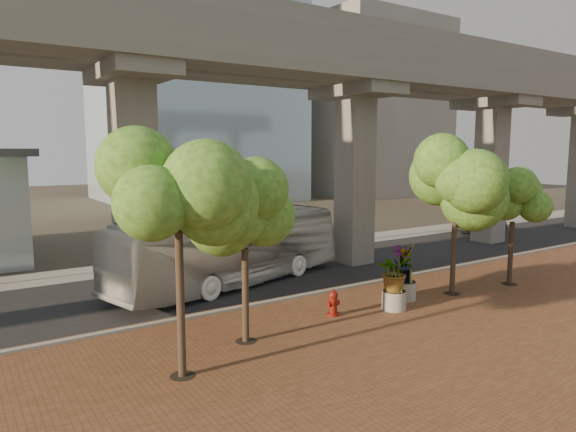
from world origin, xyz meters
TOP-DOWN VIEW (x-y plane):
  - ground at (0.00, 0.00)m, footprint 160.00×160.00m
  - brick_plaza at (0.00, -8.00)m, footprint 70.00×13.00m
  - asphalt_road at (0.00, 2.00)m, footprint 90.00×8.00m
  - curb_strip at (0.00, -2.00)m, footprint 70.00×0.25m
  - far_sidewalk at (0.00, 7.50)m, footprint 90.00×3.00m
  - transit_viaduct at (0.00, 2.00)m, footprint 72.00×5.60m
  - midrise_block at (38.00, 36.00)m, footprint 18.00×16.00m
  - transit_bus at (-1.79, 1.56)m, footprint 12.52×5.87m
  - parked_car at (20.64, 4.36)m, footprint 4.28×1.52m
  - fire_hydrant at (-0.76, -4.67)m, footprint 0.50×0.45m
  - planter_front at (1.68, -5.39)m, footprint 2.08×2.08m
  - planter_right at (2.94, -4.48)m, footprint 2.09×2.09m
  - planter_left at (3.00, -4.67)m, footprint 2.16×2.16m
  - street_tree_far_west at (-7.46, -6.46)m, footprint 3.75×3.75m
  - street_tree_near_west at (-4.75, -5.15)m, footprint 3.82×3.82m
  - street_tree_near_east at (5.36, -5.20)m, footprint 4.35×4.35m
  - street_tree_far_east at (8.88, -5.62)m, footprint 3.21×3.21m
  - streetlamp_east at (10.77, 6.95)m, footprint 0.44×1.30m

SIDE VIEW (x-z plane):
  - ground at x=0.00m, z-range 0.00..0.00m
  - asphalt_road at x=0.00m, z-range 0.00..0.04m
  - brick_plaza at x=0.00m, z-range 0.00..0.06m
  - far_sidewalk at x=0.00m, z-range 0.00..0.06m
  - curb_strip at x=0.00m, z-range 0.00..0.16m
  - fire_hydrant at x=-0.76m, z-range 0.04..1.04m
  - parked_car at x=20.64m, z-range 0.00..1.40m
  - planter_right at x=2.94m, z-range 0.30..2.52m
  - planter_front at x=1.68m, z-range 0.30..2.59m
  - planter_left at x=3.00m, z-range 0.31..2.69m
  - transit_bus at x=-1.79m, z-range 0.00..3.40m
  - street_tree_far_east at x=8.88m, z-range 1.24..6.56m
  - street_tree_near_west at x=-4.75m, z-range 1.27..7.21m
  - street_tree_near_east at x=5.36m, z-range 1.38..8.02m
  - street_tree_far_west at x=-7.46m, z-range 1.75..8.60m
  - streetlamp_east at x=10.77m, z-range 0.75..9.72m
  - transit_viaduct at x=0.00m, z-range 1.09..13.49m
  - midrise_block at x=38.00m, z-range 0.00..24.00m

